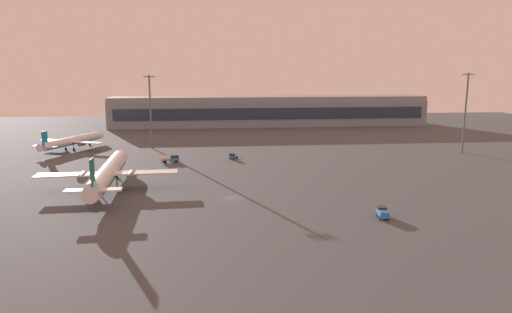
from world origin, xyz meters
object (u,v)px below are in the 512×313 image
fuel_truck (170,158)px  apron_light_central (466,108)px  airplane_far_stand (72,141)px  cargo_loader (383,212)px  pushback_tug (232,156)px  airplane_terminal_side (108,173)px  apron_light_east (150,107)px

fuel_truck → apron_light_central: (109.95, 7.77, 15.63)m
airplane_far_stand → fuel_truck: 50.09m
cargo_loader → fuel_truck: 82.52m
airplane_far_stand → pushback_tug: size_ratio=9.55×
apron_light_central → airplane_terminal_side: bearing=-161.0°
fuel_truck → pushback_tug: bearing=78.8°
cargo_loader → pushback_tug: (-28.98, 68.74, -0.11)m
cargo_loader → apron_light_central: bearing=58.9°
airplane_terminal_side → apron_light_central: size_ratio=1.55×
cargo_loader → apron_light_east: 113.62m
pushback_tug → fuel_truck: 21.90m
apron_light_east → airplane_terminal_side: bearing=-93.3°
airplane_terminal_side → pushback_tug: size_ratio=13.30×
airplane_far_stand → fuel_truck: airplane_far_stand is taller
airplane_terminal_side → fuel_truck: bearing=66.7°
airplane_far_stand → fuel_truck: bearing=-11.8°
airplane_terminal_side → pushback_tug: airplane_terminal_side is taller
apron_light_east → apron_light_central: 121.64m
airplane_terminal_side → fuel_truck: airplane_terminal_side is taller
airplane_far_stand → pushback_tug: 67.34m
airplane_terminal_side → apron_light_east: size_ratio=1.61×
airplane_far_stand → apron_light_central: apron_light_central is taller
airplane_far_stand → fuel_truck: size_ratio=5.08×
apron_light_central → fuel_truck: bearing=-176.0°
fuel_truck → apron_light_central: bearing=73.5°
pushback_tug → apron_light_east: bearing=-2.2°
airplane_terminal_side → airplane_far_stand: (-27.16, 64.07, -1.10)m
pushback_tug → airplane_far_stand: bearing=15.4°
cargo_loader → pushback_tug: 74.60m
pushback_tug → apron_light_central: bearing=-139.3°
pushback_tug → fuel_truck: bearing=47.2°
fuel_truck → apron_light_east: bearing=177.4°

